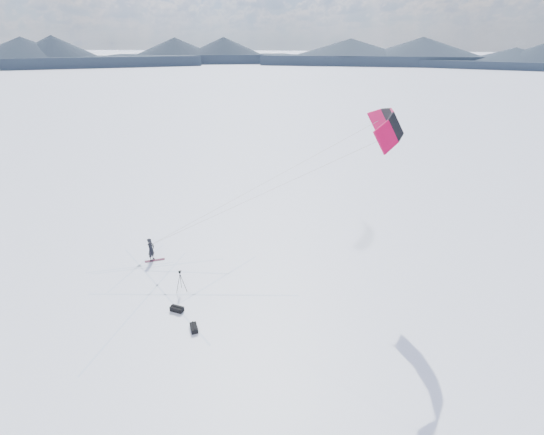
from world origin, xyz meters
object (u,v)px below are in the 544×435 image
at_px(gear_bag_a, 177,309).
at_px(tripod, 180,278).
at_px(snowkiter, 153,260).
at_px(gear_bag_b, 194,328).
at_px(snowboard, 155,260).

bearing_deg(gear_bag_a, tripod, 115.16).
relative_size(snowkiter, gear_bag_a, 2.18).
height_order(tripod, gear_bag_b, tripod).
bearing_deg(gear_bag_a, snowkiter, 138.27).
bearing_deg(gear_bag_b, gear_bag_a, -161.19).
bearing_deg(snowkiter, tripod, -128.45).
height_order(snowkiter, tripod, tripod).
xyz_separation_m(tripod, gear_bag_a, (1.03, -1.96, -0.84)).
distance_m(snowboard, gear_bag_a, 6.97).
xyz_separation_m(snowkiter, gear_bag_b, (7.50, -5.59, 0.16)).
bearing_deg(gear_bag_b, snowkiter, -169.14).
relative_size(snowkiter, snowboard, 1.24).
bearing_deg(tripod, gear_bag_b, -52.59).
relative_size(snowkiter, tripod, 1.18).
bearing_deg(tripod, snowkiter, 143.24).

